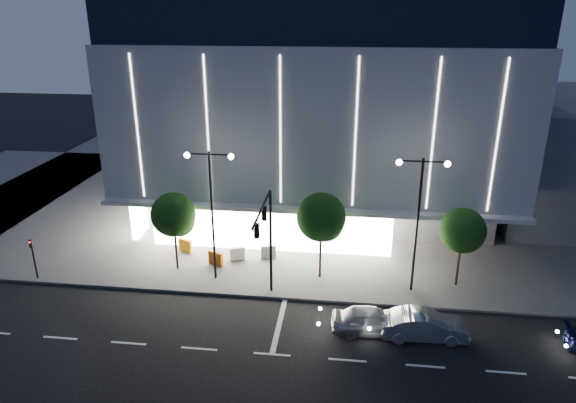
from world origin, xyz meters
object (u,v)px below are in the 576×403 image
(barrier_a, at_px, (185,246))
(barrier_d, at_px, (268,252))
(traffic_mast, at_px, (267,231))
(tree_right, at_px, (463,233))
(tree_left, at_px, (174,217))
(barrier_c, at_px, (216,258))
(car_lead, at_px, (372,320))
(street_lamp_west, at_px, (211,197))
(barrier_b, at_px, (237,254))
(ped_signal_far, at_px, (33,255))
(car_second, at_px, (424,325))
(street_lamp_east, at_px, (419,206))
(tree_mid, at_px, (322,220))

(barrier_a, distance_m, barrier_d, 6.34)
(traffic_mast, height_order, tree_right, traffic_mast)
(traffic_mast, xyz_separation_m, tree_left, (-6.97, 3.68, -0.99))
(barrier_c, bearing_deg, tree_left, -140.14)
(tree_left, relative_size, car_lead, 1.26)
(tree_left, height_order, barrier_a, tree_left)
(street_lamp_west, height_order, tree_right, street_lamp_west)
(tree_right, bearing_deg, barrier_b, 173.68)
(car_lead, xyz_separation_m, barrier_a, (-13.52, 8.40, -0.12))
(traffic_mast, bearing_deg, car_lead, -18.97)
(ped_signal_far, bearing_deg, street_lamp_west, 7.13)
(traffic_mast, distance_m, ped_signal_far, 16.35)
(street_lamp_west, xyz_separation_m, car_second, (13.17, -4.98, -5.17))
(street_lamp_east, relative_size, car_lead, 1.98)
(tree_mid, xyz_separation_m, barrier_c, (-7.48, 0.78, -3.68))
(tree_right, relative_size, barrier_c, 5.01)
(street_lamp_west, relative_size, street_lamp_east, 1.00)
(street_lamp_east, height_order, barrier_b, street_lamp_east)
(barrier_b, bearing_deg, barrier_d, -4.90)
(traffic_mast, relative_size, street_lamp_west, 0.79)
(tree_mid, bearing_deg, car_second, -44.34)
(tree_left, relative_size, car_second, 1.19)
(barrier_b, bearing_deg, barrier_a, 149.10)
(tree_mid, height_order, barrier_c, tree_mid)
(street_lamp_east, distance_m, tree_left, 16.12)
(barrier_a, relative_size, barrier_d, 1.00)
(ped_signal_far, distance_m, tree_right, 28.21)
(street_lamp_west, relative_size, tree_right, 1.63)
(tree_right, xyz_separation_m, barrier_a, (-19.25, 2.55, -3.23))
(tree_left, relative_size, barrier_a, 5.20)
(traffic_mast, xyz_separation_m, car_lead, (6.30, -2.17, -4.25))
(traffic_mast, relative_size, tree_left, 1.24)
(ped_signal_far, distance_m, barrier_c, 12.07)
(tree_left, bearing_deg, car_second, -20.39)
(street_lamp_west, distance_m, car_lead, 12.50)
(street_lamp_east, height_order, tree_right, street_lamp_east)
(tree_left, distance_m, barrier_a, 4.25)
(tree_left, distance_m, barrier_c, 4.29)
(street_lamp_west, bearing_deg, traffic_mast, -33.65)
(tree_left, bearing_deg, ped_signal_far, -164.39)
(traffic_mast, xyz_separation_m, tree_right, (12.03, 3.68, -1.14))
(street_lamp_west, distance_m, barrier_c, 5.62)
(tree_mid, relative_size, tree_right, 1.12)
(tree_right, xyz_separation_m, car_lead, (-5.73, -5.85, -3.11))
(car_lead, distance_m, barrier_b, 12.03)
(street_lamp_west, bearing_deg, barrier_d, 46.20)
(traffic_mast, bearing_deg, tree_right, 17.02)
(ped_signal_far, bearing_deg, tree_left, 15.61)
(car_second, distance_m, barrier_b, 14.45)
(car_lead, bearing_deg, traffic_mast, 67.25)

